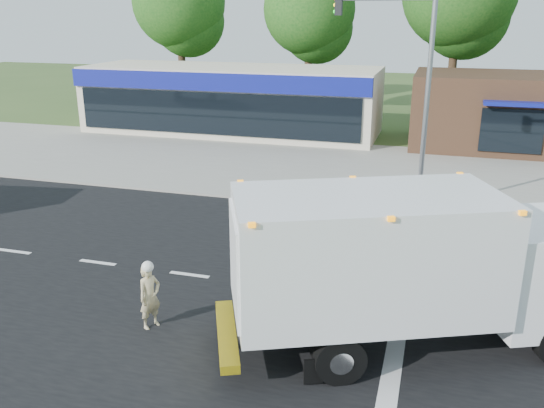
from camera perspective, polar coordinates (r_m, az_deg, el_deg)
name	(u,v)px	position (r m, az deg, el deg)	size (l,w,h in m)	color
ground	(291,289)	(15.88, 1.87, -8.37)	(120.00, 120.00, 0.00)	#385123
road_asphalt	(291,288)	(15.88, 1.87, -8.36)	(60.00, 14.00, 0.02)	black
sidewalk	(342,198)	(23.31, 6.95, 0.61)	(60.00, 2.40, 0.12)	gray
parking_apron	(362,164)	(28.85, 8.90, 3.92)	(60.00, 9.00, 0.02)	gray
lane_markings	(330,319)	(14.46, 5.78, -11.28)	(55.20, 7.00, 0.01)	silver
ems_box_truck	(407,261)	(12.72, 13.21, -5.53)	(8.55, 5.61, 3.65)	black
emergency_worker	(150,295)	(14.02, -12.02, -8.80)	(0.60, 0.69, 1.71)	tan
retail_strip_mall	(231,99)	(36.27, -4.04, 10.30)	(18.00, 6.20, 4.00)	beige
brown_storefront	(507,111)	(34.28, 22.28, 8.48)	(10.00, 6.70, 4.00)	#382316
traffic_signal_pole	(410,78)	(21.47, 13.52, 12.00)	(3.51, 0.25, 8.00)	gray
background_trees	(384,8)	(42.11, 11.01, 18.50)	(36.77, 7.39, 12.10)	#332114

